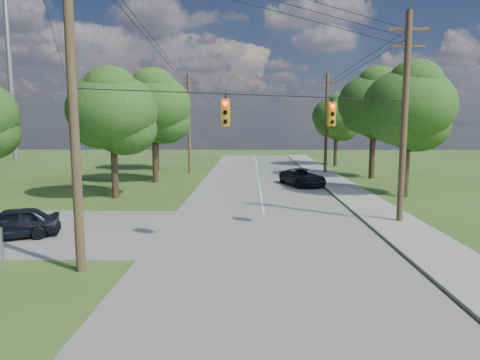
{
  "coord_description": "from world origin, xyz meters",
  "views": [
    {
      "loc": [
        1.22,
        -13.68,
        5.04
      ],
      "look_at": [
        0.77,
        5.0,
        2.59
      ],
      "focal_mm": 32.0,
      "sensor_mm": 36.0,
      "label": 1
    }
  ],
  "objects_px": {
    "pole_north_e": "(326,123)",
    "car_main_north": "(302,177)",
    "pole_sw": "(72,87)",
    "pole_ne": "(405,115)",
    "pole_north_w": "(189,123)",
    "car_cross_dark": "(11,223)"
  },
  "relations": [
    {
      "from": "pole_north_e",
      "to": "car_main_north",
      "type": "relative_size",
      "value": 2.01
    },
    {
      "from": "pole_sw",
      "to": "pole_north_e",
      "type": "height_order",
      "value": "pole_sw"
    },
    {
      "from": "pole_ne",
      "to": "pole_north_w",
      "type": "xyz_separation_m",
      "value": [
        -13.9,
        22.0,
        -0.34
      ]
    },
    {
      "from": "pole_sw",
      "to": "car_cross_dark",
      "type": "distance_m",
      "value": 8.28
    },
    {
      "from": "pole_sw",
      "to": "pole_north_w",
      "type": "height_order",
      "value": "pole_sw"
    },
    {
      "from": "car_cross_dark",
      "to": "car_main_north",
      "type": "relative_size",
      "value": 0.81
    },
    {
      "from": "car_cross_dark",
      "to": "pole_north_w",
      "type": "bearing_deg",
      "value": 145.5
    },
    {
      "from": "pole_sw",
      "to": "pole_ne",
      "type": "bearing_deg",
      "value": 29.38
    },
    {
      "from": "car_cross_dark",
      "to": "car_main_north",
      "type": "xyz_separation_m",
      "value": [
        14.78,
        16.61,
        0.0
      ]
    },
    {
      "from": "pole_north_e",
      "to": "car_main_north",
      "type": "xyz_separation_m",
      "value": [
        -3.4,
        -8.95,
        -4.41
      ]
    },
    {
      "from": "pole_sw",
      "to": "pole_north_e",
      "type": "relative_size",
      "value": 1.2
    },
    {
      "from": "pole_north_w",
      "to": "car_main_north",
      "type": "relative_size",
      "value": 2.01
    },
    {
      "from": "pole_north_e",
      "to": "car_cross_dark",
      "type": "height_order",
      "value": "pole_north_e"
    },
    {
      "from": "pole_sw",
      "to": "pole_north_e",
      "type": "xyz_separation_m",
      "value": [
        13.5,
        29.6,
        -1.1
      ]
    },
    {
      "from": "pole_north_e",
      "to": "pole_north_w",
      "type": "bearing_deg",
      "value": 180.0
    },
    {
      "from": "car_cross_dark",
      "to": "pole_ne",
      "type": "bearing_deg",
      "value": 76.08
    },
    {
      "from": "pole_sw",
      "to": "pole_ne",
      "type": "relative_size",
      "value": 1.14
    },
    {
      "from": "pole_sw",
      "to": "car_main_north",
      "type": "distance_m",
      "value": 23.64
    },
    {
      "from": "pole_ne",
      "to": "pole_north_w",
      "type": "height_order",
      "value": "pole_ne"
    },
    {
      "from": "pole_ne",
      "to": "car_cross_dark",
      "type": "xyz_separation_m",
      "value": [
        -18.18,
        -3.56,
        -4.75
      ]
    },
    {
      "from": "car_cross_dark",
      "to": "car_main_north",
      "type": "height_order",
      "value": "car_main_north"
    },
    {
      "from": "pole_ne",
      "to": "car_main_north",
      "type": "distance_m",
      "value": 14.3
    }
  ]
}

